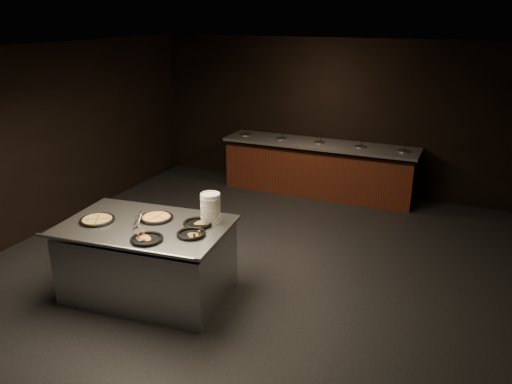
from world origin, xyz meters
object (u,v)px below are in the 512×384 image
at_px(plate_stack, 211,208).
at_px(pan_veggie_whole, 97,220).
at_px(pan_cheese_whole, 156,217).
at_px(serving_counter, 148,261).

xyz_separation_m(plate_stack, pan_veggie_whole, (-1.27, -0.53, -0.16)).
xyz_separation_m(plate_stack, pan_cheese_whole, (-0.66, -0.18, -0.16)).
height_order(plate_stack, pan_cheese_whole, plate_stack).
xyz_separation_m(serving_counter, pan_veggie_whole, (-0.58, -0.16, 0.52)).
bearing_deg(pan_cheese_whole, serving_counter, -98.90).
distance_m(serving_counter, pan_cheese_whole, 0.55).
bearing_deg(pan_veggie_whole, serving_counter, 15.47).
distance_m(serving_counter, pan_veggie_whole, 0.79).
distance_m(serving_counter, plate_stack, 1.04).
xyz_separation_m(pan_veggie_whole, pan_cheese_whole, (0.61, 0.35, -0.00)).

